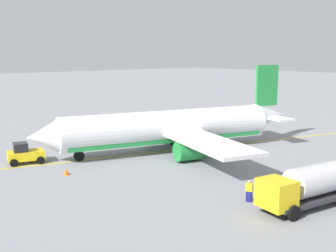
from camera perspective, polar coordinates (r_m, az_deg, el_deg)
ground_plane at (r=48.82m, az=0.00°, el=-3.47°), size 400.00×400.00×0.00m
airplane at (r=48.45m, az=0.51°, el=-0.26°), size 32.40×28.63×9.83m
fuel_tanker at (r=33.14m, az=19.21°, el=-7.50°), size 10.07×4.12×3.15m
pushback_tug at (r=45.87m, az=-18.99°, el=-3.61°), size 4.01×3.14×2.20m
refueling_worker at (r=33.12m, az=11.05°, el=-8.75°), size 0.54×0.62×1.71m
safety_cone_nose at (r=40.64m, az=-13.72°, el=-6.09°), size 0.55×0.55×0.61m
taxi_line_marking at (r=48.82m, az=0.00°, el=-3.46°), size 84.09×24.49×0.01m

